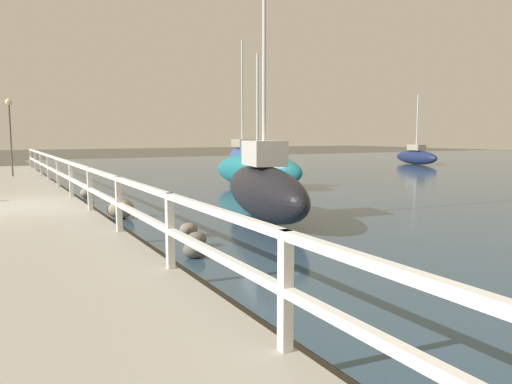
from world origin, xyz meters
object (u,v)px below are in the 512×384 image
sailboat_navy (416,156)px  sailboat_blue (242,159)px  dock_lamp (10,117)px  sailboat_teal (257,169)px  sailboat_black (264,189)px

sailboat_navy → sailboat_blue: bearing=-160.8°
dock_lamp → sailboat_teal: sailboat_teal is taller
sailboat_navy → sailboat_black: 24.79m
sailboat_navy → sailboat_teal: sailboat_teal is taller
dock_lamp → sailboat_black: (4.90, -13.48, -2.05)m
sailboat_black → sailboat_teal: size_ratio=1.19×
dock_lamp → sailboat_blue: bearing=-7.2°
sailboat_blue → sailboat_black: 13.37m
dock_lamp → sailboat_navy: (25.02, 1.01, -2.23)m
sailboat_blue → sailboat_teal: bearing=-95.6°
dock_lamp → sailboat_teal: 11.08m
sailboat_navy → sailboat_black: sailboat_black is taller
sailboat_blue → sailboat_navy: bearing=25.2°
sailboat_black → sailboat_teal: (3.19, 6.20, 0.00)m
sailboat_navy → sailboat_blue: sailboat_blue is taller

